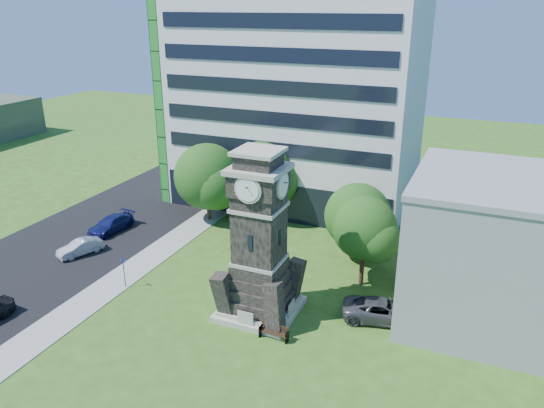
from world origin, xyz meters
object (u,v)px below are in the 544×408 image
at_px(car_street_mid, 80,247).
at_px(street_sign, 124,270).
at_px(car_east_lot, 383,311).
at_px(clock_tower, 259,246).
at_px(car_street_north, 111,224).
at_px(park_bench, 274,331).

height_order(car_street_mid, street_sign, street_sign).
distance_m(car_street_mid, street_sign, 8.11).
relative_size(car_street_mid, car_east_lot, 0.71).
bearing_deg(clock_tower, street_sign, -175.17).
relative_size(clock_tower, car_street_north, 2.38).
bearing_deg(car_east_lot, car_street_mid, 77.98).
bearing_deg(car_east_lot, street_sign, 87.30).
bearing_deg(car_street_mid, street_sign, -0.19).
height_order(clock_tower, car_east_lot, clock_tower).
relative_size(car_east_lot, street_sign, 2.29).
height_order(car_street_north, car_east_lot, car_east_lot).
bearing_deg(park_bench, car_east_lot, 42.55).
distance_m(clock_tower, car_street_north, 21.33).
height_order(car_east_lot, park_bench, car_east_lot).
bearing_deg(clock_tower, car_east_lot, 15.36).
bearing_deg(clock_tower, park_bench, -50.13).
xyz_separation_m(clock_tower, car_street_north, (-19.46, 7.45, -4.54)).
height_order(car_street_mid, park_bench, car_street_mid).
bearing_deg(street_sign, park_bench, 7.18).
xyz_separation_m(car_street_mid, car_street_north, (-0.79, 5.18, 0.08)).
distance_m(car_street_north, car_east_lot, 28.42).
height_order(car_street_mid, car_east_lot, car_east_lot).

